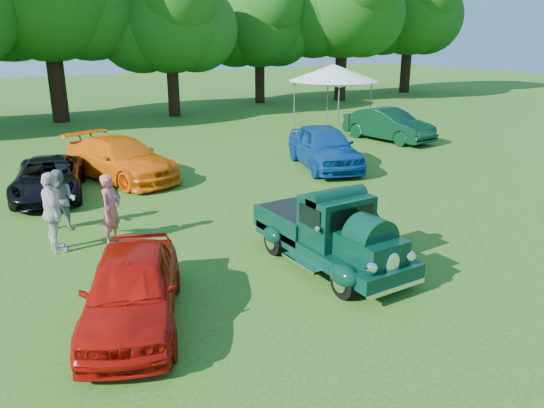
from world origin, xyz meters
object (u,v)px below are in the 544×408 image
red_convertible (132,288)px  back_car_blue (324,147)px  back_car_green (389,125)px  back_car_black (49,178)px  hero_pickup (330,234)px  spectator_pink (111,209)px  canopy_tent (334,73)px  spectator_white (53,213)px  back_car_orange (121,159)px  spectator_grey (61,201)px

red_convertible → back_car_blue: 12.38m
back_car_green → back_car_black: bearing=177.1°
hero_pickup → spectator_pink: (-3.74, 3.84, 0.15)m
hero_pickup → canopy_tent: canopy_tent is taller
back_car_green → spectator_white: bearing=-167.0°
red_convertible → back_car_blue: (9.91, 7.41, 0.13)m
back_car_black → back_car_orange: bearing=33.7°
red_convertible → back_car_orange: (2.78, 9.83, 0.05)m
back_car_black → back_car_green: (15.58, 1.07, 0.15)m
hero_pickup → back_car_green: 14.98m
red_convertible → spectator_grey: size_ratio=2.44×
back_car_green → canopy_tent: size_ratio=0.81×
back_car_orange → back_car_green: size_ratio=1.10×
back_car_orange → back_car_blue: 7.53m
hero_pickup → spectator_grey: bearing=130.4°
spectator_grey → spectator_white: 1.50m
red_convertible → canopy_tent: size_ratio=0.71×
back_car_orange → spectator_white: bearing=-136.5°
hero_pickup → back_car_orange: hero_pickup is taller
back_car_blue → spectator_pink: bearing=-140.8°
hero_pickup → spectator_pink: size_ratio=2.44×
spectator_grey → spectator_white: bearing=-76.4°
red_convertible → back_car_orange: size_ratio=0.79×
back_car_orange → back_car_green: 13.00m
red_convertible → spectator_grey: spectator_grey is taller
back_car_green → spectator_grey: bearing=-171.1°
hero_pickup → back_car_green: hero_pickup is taller
back_car_blue → back_car_black: bearing=-170.4°
hero_pickup → spectator_white: (-5.05, 4.00, 0.25)m
spectator_white → back_car_orange: bearing=-32.0°
back_car_orange → back_car_green: back_car_green is taller
back_car_orange → spectator_pink: (-2.00, -5.85, 0.14)m
spectator_grey → back_car_green: bearing=47.1°
back_car_orange → spectator_pink: bearing=-125.2°
back_car_black → back_car_green: size_ratio=0.95×
hero_pickup → canopy_tent: size_ratio=0.76×
hero_pickup → spectator_white: size_ratio=2.19×
back_car_orange → red_convertible: bearing=-122.1°
canopy_tent → red_convertible: bearing=-138.2°
back_car_blue → spectator_white: spectator_white is taller
spectator_pink → spectator_grey: (-0.86, 1.57, -0.06)m
spectator_white → hero_pickup: bearing=-130.2°
back_car_blue → spectator_white: size_ratio=2.43×
canopy_tent → back_car_blue: bearing=-130.3°
red_convertible → canopy_tent: bearing=65.3°
back_car_orange → canopy_tent: bearing=0.1°
red_convertible → spectator_white: 4.19m
back_car_blue → spectator_pink: (-9.13, -3.43, 0.07)m
back_car_blue → canopy_tent: size_ratio=0.84×
back_car_blue → back_car_green: bearing=42.7°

